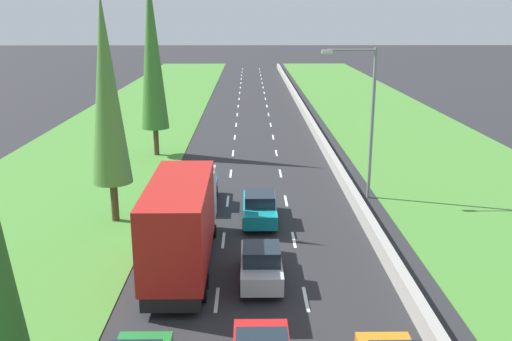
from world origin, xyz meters
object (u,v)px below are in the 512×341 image
red_box_truck_left_lane (182,221)px  street_light_mast (367,113)px  teal_sedan_centre_lane (260,207)px  silver_hatchback_centre_lane (261,264)px  poplar_tree_third (152,51)px  blue_sedan_left_lane (201,191)px  poplar_tree_second (107,91)px

red_box_truck_left_lane → street_light_mast: (9.82, 9.63, 3.05)m
teal_sedan_centre_lane → street_light_mast: street_light_mast is taller
silver_hatchback_centre_lane → poplar_tree_third: bearing=109.6°
blue_sedan_left_lane → poplar_tree_third: size_ratio=0.32×
red_box_truck_left_lane → teal_sedan_centre_lane: red_box_truck_left_lane is taller
blue_sedan_left_lane → poplar_tree_second: size_ratio=0.38×
teal_sedan_centre_lane → poplar_tree_third: bearing=118.0°
silver_hatchback_centre_lane → red_box_truck_left_lane: 3.94m
silver_hatchback_centre_lane → red_box_truck_left_lane: red_box_truck_left_lane is taller
red_box_truck_left_lane → blue_sedan_left_lane: (0.05, 8.55, -1.37)m
blue_sedan_left_lane → street_light_mast: size_ratio=0.50×
poplar_tree_second → poplar_tree_third: size_ratio=0.84×
poplar_tree_third → street_light_mast: size_ratio=1.58×
poplar_tree_second → street_light_mast: (14.16, 3.80, -1.80)m
street_light_mast → teal_sedan_centre_lane: bearing=-147.9°
red_box_truck_left_lane → poplar_tree_third: bearing=102.2°
teal_sedan_centre_lane → poplar_tree_second: bearing=178.6°
street_light_mast → poplar_tree_third: bearing=142.6°
poplar_tree_second → teal_sedan_centre_lane: bearing=-1.4°
silver_hatchback_centre_lane → poplar_tree_third: 24.48m
red_box_truck_left_lane → poplar_tree_second: bearing=126.7°
red_box_truck_left_lane → street_light_mast: street_light_mast is taller
red_box_truck_left_lane → blue_sedan_left_lane: red_box_truck_left_lane is taller
poplar_tree_second → street_light_mast: size_ratio=1.33×
silver_hatchback_centre_lane → teal_sedan_centre_lane: size_ratio=0.87×
red_box_truck_left_lane → poplar_tree_third: poplar_tree_third is taller
red_box_truck_left_lane → poplar_tree_third: 21.82m
silver_hatchback_centre_lane → street_light_mast: 13.59m
blue_sedan_left_lane → poplar_tree_second: poplar_tree_second is taller
blue_sedan_left_lane → street_light_mast: 10.77m
poplar_tree_third → teal_sedan_centre_lane: bearing=-62.0°
poplar_tree_third → street_light_mast: (14.26, -10.88, -2.91)m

